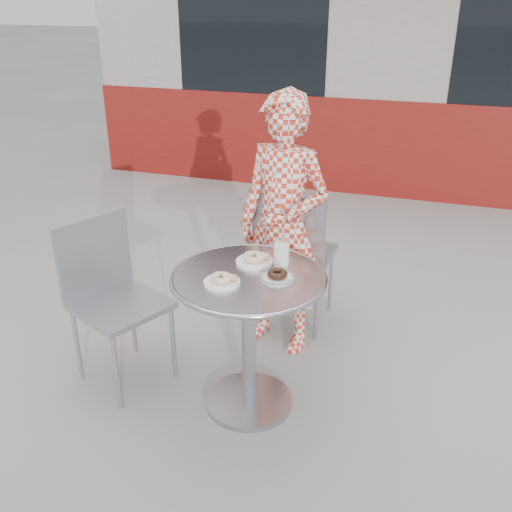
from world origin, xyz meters
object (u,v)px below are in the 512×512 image
(chair_far, at_px, (296,281))
(plate_near, at_px, (222,280))
(plate_far, at_px, (255,259))
(milk_cup, at_px, (281,254))
(plate_checker, at_px, (277,276))
(seated_person, at_px, (283,227))
(chair_left, at_px, (123,334))
(bistro_table, at_px, (249,309))

(chair_far, relative_size, plate_near, 5.44)
(plate_far, height_order, plate_near, plate_far)
(chair_far, distance_m, milk_cup, 0.93)
(chair_far, height_order, plate_near, chair_far)
(chair_far, xyz_separation_m, plate_checker, (0.13, -0.89, 0.49))
(plate_far, bearing_deg, seated_person, 89.67)
(seated_person, height_order, plate_near, seated_person)
(chair_far, bearing_deg, plate_near, 86.14)
(plate_far, height_order, milk_cup, milk_cup)
(chair_far, height_order, milk_cup, chair_far)
(chair_left, bearing_deg, chair_far, -15.33)
(chair_far, bearing_deg, plate_far, 89.85)
(plate_checker, bearing_deg, plate_far, 138.79)
(bistro_table, relative_size, seated_person, 0.50)
(chair_left, height_order, seated_person, seated_person)
(plate_near, height_order, milk_cup, milk_cup)
(bistro_table, xyz_separation_m, plate_near, (-0.09, -0.11, 0.20))
(seated_person, xyz_separation_m, plate_near, (-0.08, -0.75, 0.02))
(bistro_table, xyz_separation_m, chair_far, (0.01, 0.90, -0.29))
(chair_left, distance_m, plate_near, 0.83)
(seated_person, height_order, plate_far, seated_person)
(plate_checker, bearing_deg, chair_far, 98.30)
(seated_person, relative_size, plate_checker, 9.20)
(seated_person, distance_m, plate_checker, 0.65)
(bistro_table, distance_m, milk_cup, 0.31)
(bistro_table, bearing_deg, plate_far, 95.66)
(plate_near, bearing_deg, bistro_table, 51.97)
(seated_person, height_order, milk_cup, seated_person)
(bistro_table, xyz_separation_m, plate_checker, (0.14, 0.01, 0.20))
(plate_checker, bearing_deg, bistro_table, -176.64)
(seated_person, bearing_deg, bistro_table, -74.19)
(bistro_table, relative_size, plate_near, 4.49)
(plate_near, relative_size, plate_checker, 1.02)
(seated_person, bearing_deg, plate_near, -81.05)
(bistro_table, height_order, plate_checker, plate_checker)
(seated_person, bearing_deg, chair_left, -123.99)
(chair_left, distance_m, plate_checker, 1.01)
(milk_cup, bearing_deg, bistro_table, -126.67)
(chair_left, height_order, plate_far, chair_left)
(seated_person, distance_m, plate_near, 0.76)
(plate_far, relative_size, milk_cup, 1.42)
(plate_far, xyz_separation_m, plate_near, (-0.07, -0.26, -0.00))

